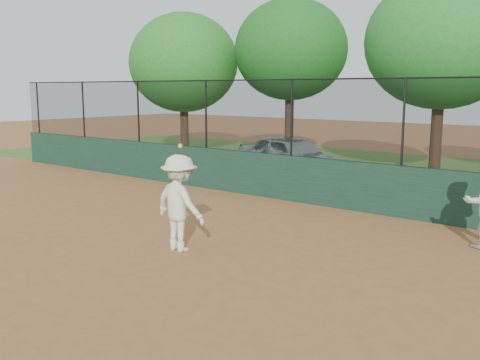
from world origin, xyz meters
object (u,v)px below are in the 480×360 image
Objects in this scene: parked_car at (291,157)px; tree_1 at (290,50)px; tree_0 at (183,63)px; tree_2 at (442,42)px; player_main at (180,203)px.

parked_car is 5.14m from tree_1.
tree_0 is at bearing -167.81° from tree_1.
tree_0 is 0.96× the size of tree_1.
tree_0 is 0.95× the size of tree_2.
tree_2 is at bearing -5.34° from tree_1.
tree_2 is at bearing 83.69° from player_main.
parked_car is 7.77m from tree_0.
player_main is 10.96m from tree_2.
tree_1 is at bearing 174.66° from tree_2.
tree_1 is at bearing 113.69° from player_main.
tree_2 reaches higher than parked_car.
player_main is 14.05m from tree_0.
tree_2 is (5.92, -0.55, -0.05)m from tree_1.
parked_car is 0.67× the size of tree_1.
tree_1 is (-4.78, 10.89, 3.52)m from player_main.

